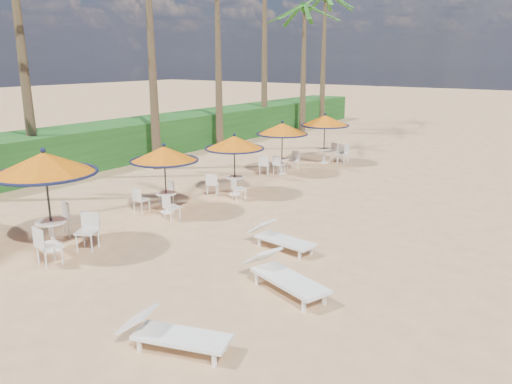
# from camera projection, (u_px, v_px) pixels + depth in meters

# --- Properties ---
(ground) EXTENTS (160.00, 160.00, 0.00)m
(ground) POSITION_uv_depth(u_px,v_px,m) (214.00, 306.00, 10.05)
(ground) COLOR tan
(ground) RESTS_ON ground
(scrub_hedge) EXTENTS (3.00, 40.00, 1.80)m
(scrub_hedge) POSITION_uv_depth(u_px,v_px,m) (151.00, 136.00, 26.03)
(scrub_hedge) COLOR #194716
(scrub_hedge) RESTS_ON ground
(station_0) EXTENTS (2.58, 2.58, 2.69)m
(station_0) POSITION_uv_depth(u_px,v_px,m) (48.00, 176.00, 12.49)
(station_0) COLOR black
(station_0) RESTS_ON ground
(station_1) EXTENTS (2.17, 2.17, 2.26)m
(station_1) POSITION_uv_depth(u_px,v_px,m) (163.00, 162.00, 15.71)
(station_1) COLOR black
(station_1) RESTS_ON ground
(station_2) EXTENTS (2.16, 2.16, 2.25)m
(station_2) POSITION_uv_depth(u_px,v_px,m) (233.00, 148.00, 17.78)
(station_2) COLOR black
(station_2) RESTS_ON ground
(station_3) EXTENTS (2.19, 2.26, 2.28)m
(station_3) POSITION_uv_depth(u_px,v_px,m) (282.00, 135.00, 21.11)
(station_3) COLOR black
(station_3) RESTS_ON ground
(station_4) EXTENTS (2.27, 2.27, 2.37)m
(station_4) POSITION_uv_depth(u_px,v_px,m) (327.00, 127.00, 23.32)
(station_4) COLOR black
(station_4) RESTS_ON ground
(lounger_near) EXTENTS (2.02, 1.17, 0.69)m
(lounger_near) POSITION_uv_depth(u_px,v_px,m) (171.00, 333.00, 8.45)
(lounger_near) COLOR white
(lounger_near) RESTS_ON ground
(lounger_mid) EXTENTS (2.30, 1.34, 0.79)m
(lounger_mid) POSITION_uv_depth(u_px,v_px,m) (283.00, 274.00, 10.64)
(lounger_mid) COLOR white
(lounger_mid) RESTS_ON ground
(lounger_far) EXTENTS (1.96, 0.83, 0.68)m
(lounger_far) POSITION_uv_depth(u_px,v_px,m) (279.00, 237.00, 12.99)
(lounger_far) COLOR white
(lounger_far) RESTS_ON ground
(palm_6) EXTENTS (5.00, 5.00, 8.18)m
(palm_6) POSITION_uv_depth(u_px,v_px,m) (305.00, 17.00, 32.30)
(palm_6) COLOR brown
(palm_6) RESTS_ON ground
(palm_7) EXTENTS (5.00, 5.00, 9.29)m
(palm_7) POSITION_uv_depth(u_px,v_px,m) (325.00, 5.00, 35.66)
(palm_7) COLOR brown
(palm_7) RESTS_ON ground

